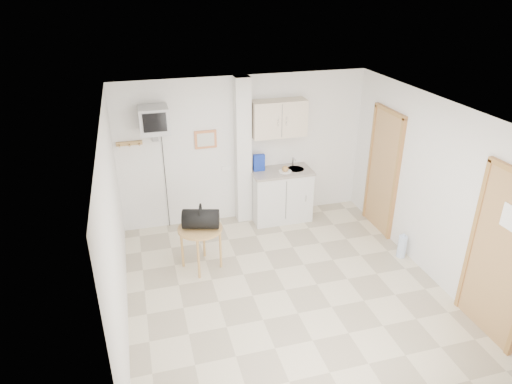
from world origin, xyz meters
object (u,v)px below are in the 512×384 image
object	(u,v)px
duffel_bag	(201,219)
water_bottle	(402,246)
crt_television	(154,121)
round_table	(200,233)

from	to	relation	value
duffel_bag	water_bottle	size ratio (longest dim) A/B	1.42
crt_television	water_bottle	world-z (taller)	crt_television
crt_television	round_table	world-z (taller)	crt_television
round_table	water_bottle	bearing A→B (deg)	-10.37
crt_television	water_bottle	distance (m)	4.22
round_table	water_bottle	xyz separation A→B (m)	(2.99, -0.55, -0.40)
duffel_bag	round_table	bearing A→B (deg)	-164.80
round_table	duffel_bag	bearing A→B (deg)	-0.53
duffel_bag	water_bottle	bearing A→B (deg)	5.30
duffel_bag	water_bottle	world-z (taller)	duffel_bag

